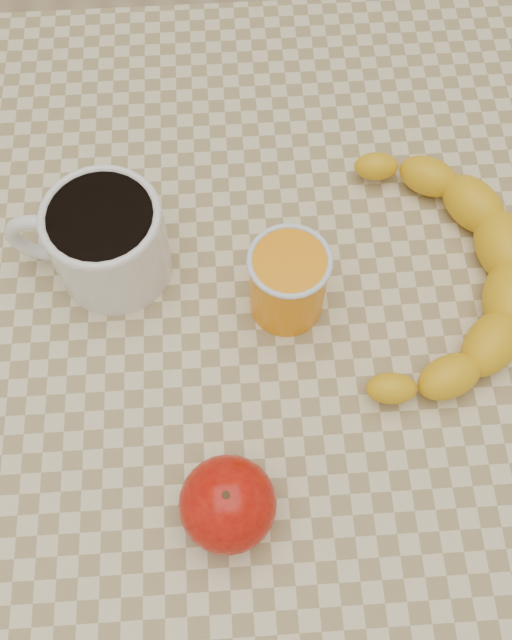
{
  "coord_description": "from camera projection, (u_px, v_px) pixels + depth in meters",
  "views": [
    {
      "loc": [
        -0.02,
        -0.25,
        1.32
      ],
      "look_at": [
        0.0,
        0.0,
        0.77
      ],
      "focal_mm": 40.0,
      "sensor_mm": 36.0,
      "label": 1
    }
  ],
  "objects": [
    {
      "name": "ground",
      "position": [
        256.0,
        498.0,
        1.3
      ],
      "size": [
        3.0,
        3.0,
        0.0
      ],
      "primitive_type": "plane",
      "color": "tan",
      "rests_on": "ground"
    },
    {
      "name": "table",
      "position": [
        256.0,
        365.0,
        0.7
      ],
      "size": [
        0.8,
        0.8,
        0.75
      ],
      "color": "beige",
      "rests_on": "ground"
    },
    {
      "name": "coffee_mug",
      "position": [
        104.0,
        239.0,
        0.61
      ],
      "size": [
        0.15,
        0.11,
        0.09
      ],
      "color": "silver",
      "rests_on": "table"
    },
    {
      "name": "orange_juice_glass",
      "position": [
        288.0,
        282.0,
        0.6
      ],
      "size": [
        0.07,
        0.07,
        0.08
      ],
      "color": "orange",
      "rests_on": "table"
    },
    {
      "name": "apple",
      "position": [
        228.0,
        504.0,
        0.53
      ],
      "size": [
        0.08,
        0.08,
        0.07
      ],
      "color": "#900704",
      "rests_on": "table"
    },
    {
      "name": "banana",
      "position": [
        437.0,
        274.0,
        0.62
      ],
      "size": [
        0.35,
        0.4,
        0.05
      ],
      "primitive_type": null,
      "rotation": [
        0.0,
        0.0,
        -0.25
      ],
      "color": "gold",
      "rests_on": "table"
    }
  ]
}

